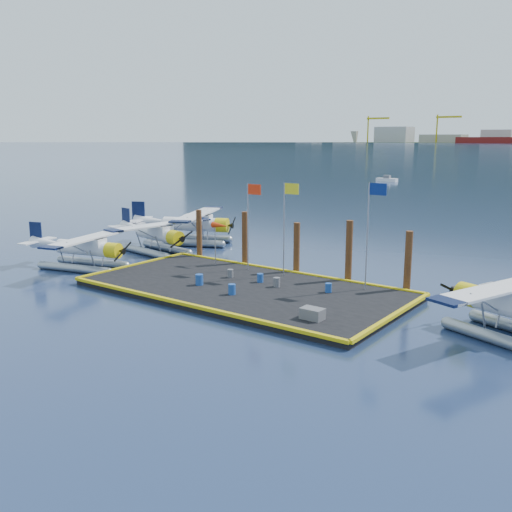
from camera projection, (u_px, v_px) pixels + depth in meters
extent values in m
plane|color=#19294C|center=(243.00, 292.00, 35.69)|extent=(4000.00, 4000.00, 0.00)
cube|color=black|center=(243.00, 289.00, 35.65)|extent=(20.00, 10.00, 0.40)
cube|color=#630E0E|center=(510.00, 141.00, 816.66)|extent=(150.00, 22.00, 10.00)
cylinder|color=#C1AC0B|center=(368.00, 129.00, 980.02)|extent=(2.40, 2.40, 44.00)
cylinder|color=#C1AC0B|center=(437.00, 129.00, 910.27)|extent=(2.40, 2.40, 44.00)
cone|color=black|center=(500.00, 141.00, 1420.23)|extent=(1400.00, 1400.00, 520.00)
cylinder|color=gray|center=(92.00, 262.00, 42.88)|extent=(5.91, 2.09, 0.58)
cylinder|color=gray|center=(74.00, 268.00, 40.95)|extent=(5.91, 2.09, 0.58)
cylinder|color=silver|center=(84.00, 248.00, 41.58)|extent=(4.59, 2.17, 1.06)
cube|color=silver|center=(91.00, 244.00, 41.30)|extent=(2.32, 1.56, 0.87)
cube|color=black|center=(94.00, 242.00, 41.16)|extent=(1.56, 1.32, 0.53)
cylinder|color=#D6BE0B|center=(113.00, 250.00, 40.68)|extent=(1.22, 1.32, 1.12)
cube|color=black|center=(123.00, 251.00, 40.39)|extent=(0.60, 2.08, 1.08)
cube|color=silver|center=(90.00, 237.00, 41.21)|extent=(3.61, 8.74, 0.12)
cube|color=#0A1232|center=(123.00, 229.00, 44.97)|extent=(1.62, 1.21, 0.13)
cube|color=#0A1232|center=(51.00, 248.00, 37.44)|extent=(1.62, 1.21, 0.13)
cube|color=#0A1232|center=(36.00, 233.00, 43.00)|extent=(1.05, 0.38, 1.64)
cube|color=silver|center=(37.00, 241.00, 43.09)|extent=(1.67, 3.38, 0.10)
cylinder|color=gray|center=(166.00, 248.00, 48.40)|extent=(6.24, 1.59, 0.60)
cylinder|color=gray|center=(144.00, 251.00, 46.89)|extent=(6.24, 1.59, 0.60)
cylinder|color=silver|center=(156.00, 234.00, 47.23)|extent=(4.78, 1.83, 1.10)
cube|color=silver|center=(160.00, 231.00, 46.74)|extent=(2.36, 1.44, 0.90)
cube|color=black|center=(163.00, 229.00, 46.48)|extent=(1.55, 1.26, 0.55)
cylinder|color=#D6BE0B|center=(175.00, 238.00, 45.41)|extent=(1.18, 1.31, 1.16)
cube|color=black|center=(182.00, 239.00, 44.81)|extent=(0.42, 2.21, 1.13)
cube|color=silver|center=(160.00, 224.00, 46.63)|extent=(2.93, 9.15, 0.12)
cube|color=#0A1232|center=(201.00, 219.00, 49.59)|extent=(1.63, 1.13, 0.13)
cube|color=#0A1232|center=(114.00, 230.00, 43.68)|extent=(1.63, 1.13, 0.13)
cube|color=#0A1232|center=(126.00, 218.00, 50.27)|extent=(1.11, 0.29, 1.71)
cube|color=silver|center=(127.00, 225.00, 50.34)|extent=(1.44, 3.51, 0.10)
cylinder|color=gray|center=(194.00, 238.00, 52.90)|extent=(6.52, 3.38, 0.66)
cylinder|color=gray|center=(185.00, 243.00, 50.58)|extent=(6.52, 3.38, 0.66)
cylinder|color=silver|center=(191.00, 224.00, 51.39)|extent=(5.18, 3.19, 1.21)
cube|color=silver|center=(198.00, 220.00, 51.17)|extent=(2.71, 2.09, 0.99)
cube|color=black|center=(202.00, 218.00, 51.06)|extent=(1.88, 1.68, 0.61)
cylinder|color=#D6BE0B|center=(222.00, 225.00, 50.78)|extent=(1.53, 1.62, 1.28)
cube|color=black|center=(232.00, 226.00, 50.58)|extent=(1.06, 2.27, 1.24)
cube|color=silver|center=(198.00, 214.00, 51.06)|extent=(5.54, 9.74, 0.13)
cube|color=#0A1232|center=(213.00, 208.00, 55.59)|extent=(1.91, 1.58, 0.14)
cube|color=#0A1232|center=(180.00, 222.00, 46.53)|extent=(1.91, 1.58, 0.14)
cube|color=#0A1232|center=(138.00, 212.00, 52.26)|extent=(1.16, 0.61, 1.87)
cube|color=silver|center=(140.00, 219.00, 52.38)|extent=(2.43, 3.83, 0.11)
cylinder|color=gray|center=(503.00, 341.00, 26.33)|extent=(6.12, 2.74, 0.61)
cube|color=silver|center=(505.00, 297.00, 27.24)|extent=(2.48, 1.82, 0.91)
cube|color=black|center=(500.00, 292.00, 27.45)|extent=(1.70, 1.49, 0.56)
cylinder|color=#D6BE0B|center=(468.00, 295.00, 28.97)|extent=(1.36, 1.45, 1.18)
cube|color=black|center=(454.00, 291.00, 29.68)|extent=(0.83, 2.14, 1.14)
cube|color=silver|center=(506.00, 287.00, 27.14)|extent=(4.57, 9.10, 0.12)
cube|color=#0A1232|center=(446.00, 301.00, 24.79)|extent=(1.74, 1.38, 0.13)
cylinder|color=#545459|center=(230.00, 273.00, 37.76)|extent=(0.39, 0.39, 0.55)
cylinder|color=navy|center=(232.00, 289.00, 33.67)|extent=(0.44, 0.44, 0.62)
cylinder|color=#545459|center=(277.00, 282.00, 35.38)|extent=(0.42, 0.42, 0.59)
cylinder|color=navy|center=(199.00, 280.00, 35.82)|extent=(0.49, 0.49, 0.68)
cylinder|color=navy|center=(328.00, 288.00, 34.15)|extent=(0.39, 0.39, 0.55)
cylinder|color=navy|center=(260.00, 278.00, 36.51)|extent=(0.40, 0.40, 0.56)
cube|color=#545459|center=(312.00, 314.00, 29.12)|extent=(1.16, 0.77, 0.58)
cylinder|color=gray|center=(248.00, 227.00, 39.44)|extent=(0.08, 0.08, 6.00)
cube|color=red|center=(254.00, 189.00, 38.58)|extent=(1.10, 0.03, 0.70)
cylinder|color=gray|center=(284.00, 230.00, 37.68)|extent=(0.08, 0.08, 6.20)
cube|color=yellow|center=(291.00, 189.00, 36.79)|extent=(1.10, 0.03, 0.70)
cylinder|color=gray|center=(367.00, 237.00, 34.16)|extent=(0.08, 0.08, 6.50)
cube|color=navy|center=(378.00, 189.00, 33.24)|extent=(1.10, 0.03, 0.70)
cylinder|color=gray|center=(215.00, 244.00, 41.49)|extent=(0.07, 0.07, 3.00)
cone|color=red|center=(220.00, 225.00, 40.91)|extent=(1.40, 0.44, 0.44)
cylinder|color=#402312|center=(199.00, 235.00, 44.47)|extent=(0.44, 0.44, 4.00)
cylinder|color=#402312|center=(245.00, 240.00, 41.84)|extent=(0.44, 0.44, 4.20)
cylinder|color=#402312|center=(297.00, 250.00, 39.26)|extent=(0.44, 0.44, 3.80)
cylinder|color=#402312|center=(349.00, 253.00, 36.89)|extent=(0.44, 0.44, 4.30)
cylinder|color=#402312|center=(408.00, 264.00, 34.59)|extent=(0.44, 0.44, 4.00)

